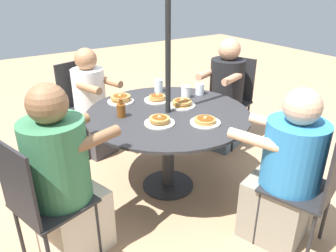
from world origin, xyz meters
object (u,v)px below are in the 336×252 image
at_px(patio_table, 168,125).
at_px(diner_west, 92,107).
at_px(diner_south, 224,99).
at_px(pancake_plate_d, 121,99).
at_px(diner_north, 64,184).
at_px(drinking_glass_a, 200,89).
at_px(drinking_glass_b, 159,86).
at_px(pancake_plate_b, 205,121).
at_px(coffee_cup, 186,92).
at_px(pancake_plate_a, 157,98).
at_px(patio_chair_north, 39,199).
at_px(patio_chair_south, 232,95).
at_px(syrup_bottle, 121,110).
at_px(patio_chair_west, 81,101).
at_px(diner_east, 285,176).
at_px(patio_chair_east, 313,183).
at_px(pancake_plate_e, 160,121).
at_px(pancake_plate_c, 182,104).

relative_size(patio_table, diner_west, 1.21).
distance_m(patio_table, diner_south, 0.99).
bearing_deg(diner_south, pancake_plate_d, 66.02).
distance_m(diner_south, diner_west, 1.36).
bearing_deg(diner_north, drinking_glass_a, 92.10).
bearing_deg(diner_south, drinking_glass_b, 59.29).
height_order(patio_table, pancake_plate_b, pancake_plate_b).
xyz_separation_m(patio_table, coffee_cup, (0.19, -0.32, 0.17)).
relative_size(patio_table, pancake_plate_a, 5.82).
bearing_deg(patio_chair_north, coffee_cup, 93.62).
height_order(diner_south, drinking_glass_a, diner_south).
bearing_deg(drinking_glass_b, drinking_glass_a, -135.05).
distance_m(patio_chair_south, syrup_bottle, 1.49).
relative_size(pancake_plate_b, pancake_plate_d, 1.00).
distance_m(patio_table, coffee_cup, 0.41).
bearing_deg(patio_chair_west, diner_north, 49.45).
bearing_deg(diner_west, syrup_bottle, 68.53).
xyz_separation_m(pancake_plate_a, pancake_plate_d, (0.14, 0.28, 0.01)).
xyz_separation_m(diner_east, diner_west, (1.88, 0.59, 0.00)).
bearing_deg(diner_south, patio_chair_west, 38.69).
height_order(pancake_plate_a, drinking_glass_a, drinking_glass_a).
bearing_deg(diner_east, patio_chair_south, 41.46).
height_order(diner_north, pancake_plate_a, diner_north).
distance_m(diner_south, pancake_plate_a, 0.89).
bearing_deg(patio_chair_east, patio_chair_south, 45.99).
bearing_deg(diner_north, pancake_plate_b, 70.54).
height_order(diner_south, drinking_glass_b, diner_south).
xyz_separation_m(patio_chair_north, patio_chair_south, (0.72, -2.20, 0.00)).
bearing_deg(syrup_bottle, drinking_glass_a, -84.47).
relative_size(diner_east, patio_chair_south, 1.21).
bearing_deg(diner_south, coffee_cup, 83.13).
bearing_deg(pancake_plate_e, patio_chair_east, -150.58).
xyz_separation_m(pancake_plate_c, pancake_plate_e, (-0.20, 0.35, -0.00)).
bearing_deg(coffee_cup, patio_chair_east, -178.33).
distance_m(patio_chair_south, drinking_glass_b, 0.92).
bearing_deg(pancake_plate_e, pancake_plate_b, -121.97).
height_order(diner_south, pancake_plate_c, diner_south).
bearing_deg(diner_west, pancake_plate_e, 78.77).
height_order(patio_chair_south, pancake_plate_a, patio_chair_south).
bearing_deg(pancake_plate_c, patio_chair_south, -69.29).
distance_m(diner_west, pancake_plate_d, 0.58).
relative_size(pancake_plate_a, pancake_plate_c, 1.00).
bearing_deg(diner_north, syrup_bottle, 107.49).
bearing_deg(drinking_glass_a, patio_chair_south, -72.38).
xyz_separation_m(patio_table, drinking_glass_a, (0.20, -0.48, 0.16)).
bearing_deg(patio_chair_south, pancake_plate_a, 76.87).
distance_m(diner_north, drinking_glass_b, 1.39).
relative_size(pancake_plate_a, pancake_plate_b, 1.00).
distance_m(patio_table, drinking_glass_b, 0.54).
xyz_separation_m(patio_chair_east, coffee_cup, (1.30, 0.04, 0.24)).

